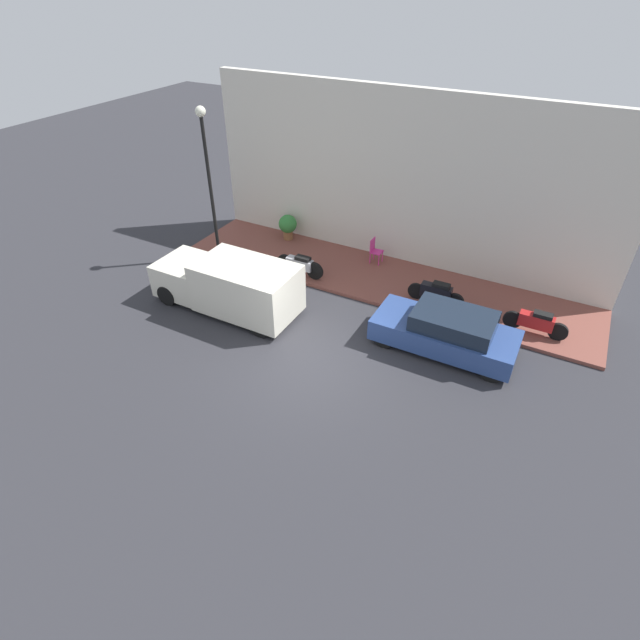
# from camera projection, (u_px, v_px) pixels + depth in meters

# --- Properties ---
(ground_plane) EXTENTS (60.00, 60.00, 0.00)m
(ground_plane) POSITION_uv_depth(u_px,v_px,m) (308.00, 363.00, 13.95)
(ground_plane) COLOR #2D2D33
(sidewalk) EXTENTS (3.13, 14.69, 0.12)m
(sidewalk) POSITION_uv_depth(u_px,v_px,m) (379.00, 278.00, 17.58)
(sidewalk) COLOR brown
(sidewalk) RESTS_ON ground_plane
(building_facade) EXTENTS (0.30, 14.69, 6.02)m
(building_facade) POSITION_uv_depth(u_px,v_px,m) (404.00, 181.00, 17.08)
(building_facade) COLOR silver
(building_facade) RESTS_ON ground_plane
(parked_car) EXTENTS (1.66, 4.03, 1.29)m
(parked_car) POSITION_uv_depth(u_px,v_px,m) (446.00, 332.00, 14.10)
(parked_car) COLOR #2D4784
(parked_car) RESTS_ON ground_plane
(delivery_van) EXTENTS (1.85, 4.79, 1.72)m
(delivery_van) POSITION_uv_depth(u_px,v_px,m) (228.00, 284.00, 15.68)
(delivery_van) COLOR silver
(delivery_van) RESTS_ON ground_plane
(motorcycle_black) EXTENTS (0.30, 1.84, 0.78)m
(motorcycle_black) POSITION_uv_depth(u_px,v_px,m) (436.00, 292.00, 15.94)
(motorcycle_black) COLOR black
(motorcycle_black) RESTS_ON sidewalk
(scooter_silver) EXTENTS (0.30, 1.83, 0.75)m
(scooter_silver) POSITION_uv_depth(u_px,v_px,m) (300.00, 264.00, 17.42)
(scooter_silver) COLOR #B7B7BF
(scooter_silver) RESTS_ON sidewalk
(motorcycle_red) EXTENTS (0.30, 1.84, 0.76)m
(motorcycle_red) POSITION_uv_depth(u_px,v_px,m) (536.00, 322.00, 14.64)
(motorcycle_red) COLOR #B21E1E
(motorcycle_red) RESTS_ON sidewalk
(streetlamp) EXTENTS (0.35, 0.35, 5.31)m
(streetlamp) POSITION_uv_depth(u_px,v_px,m) (207.00, 163.00, 16.84)
(streetlamp) COLOR black
(streetlamp) RESTS_ON sidewalk
(potted_plant) EXTENTS (0.72, 0.72, 1.00)m
(potted_plant) POSITION_uv_depth(u_px,v_px,m) (288.00, 225.00, 19.62)
(potted_plant) COLOR brown
(potted_plant) RESTS_ON sidewalk
(cafe_chair) EXTENTS (0.40, 0.40, 0.92)m
(cafe_chair) POSITION_uv_depth(u_px,v_px,m) (375.00, 249.00, 18.12)
(cafe_chair) COLOR #D8338C
(cafe_chair) RESTS_ON sidewalk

